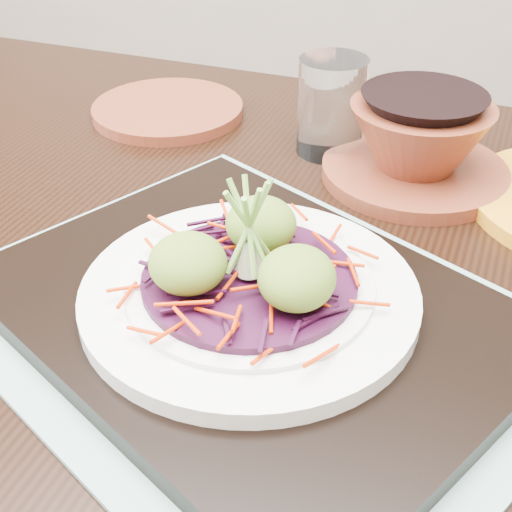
% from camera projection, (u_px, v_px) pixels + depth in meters
% --- Properties ---
extents(dining_table, '(1.39, 1.03, 0.80)m').
position_uv_depth(dining_table, '(237.00, 379.00, 0.61)').
color(dining_table, black).
rests_on(dining_table, ground).
extents(placemat, '(0.52, 0.49, 0.00)m').
position_uv_depth(placemat, '(250.00, 322.00, 0.50)').
color(placemat, '#7EA397').
rests_on(placemat, dining_table).
extents(serving_tray, '(0.45, 0.42, 0.02)m').
position_uv_depth(serving_tray, '(250.00, 311.00, 0.50)').
color(serving_tray, black).
rests_on(serving_tray, placemat).
extents(white_plate, '(0.23, 0.23, 0.02)m').
position_uv_depth(white_plate, '(249.00, 293.00, 0.49)').
color(white_plate, white).
rests_on(white_plate, serving_tray).
extents(cabbage_bed, '(0.15, 0.15, 0.01)m').
position_uv_depth(cabbage_bed, '(249.00, 279.00, 0.48)').
color(cabbage_bed, '#310922').
rests_on(cabbage_bed, white_plate).
extents(carrot_julienne, '(0.18, 0.18, 0.01)m').
position_uv_depth(carrot_julienne, '(249.00, 270.00, 0.48)').
color(carrot_julienne, red).
rests_on(carrot_julienne, cabbage_bed).
extents(guacamole_scoops, '(0.13, 0.11, 0.04)m').
position_uv_depth(guacamole_scoops, '(249.00, 254.00, 0.47)').
color(guacamole_scoops, '#5E7322').
rests_on(guacamole_scoops, cabbage_bed).
extents(scallion_garnish, '(0.05, 0.05, 0.08)m').
position_uv_depth(scallion_garnish, '(249.00, 231.00, 0.46)').
color(scallion_garnish, '#72AD45').
rests_on(scallion_garnish, cabbage_bed).
extents(terracotta_side_plate, '(0.21, 0.21, 0.01)m').
position_uv_depth(terracotta_side_plate, '(168.00, 110.00, 0.80)').
color(terracotta_side_plate, maroon).
rests_on(terracotta_side_plate, dining_table).
extents(water_glass, '(0.08, 0.08, 0.10)m').
position_uv_depth(water_glass, '(331.00, 106.00, 0.70)').
color(water_glass, white).
rests_on(water_glass, dining_table).
extents(terracotta_bowl_set, '(0.22, 0.22, 0.07)m').
position_uv_depth(terracotta_bowl_set, '(418.00, 147.00, 0.66)').
color(terracotta_bowl_set, maroon).
rests_on(terracotta_bowl_set, dining_table).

